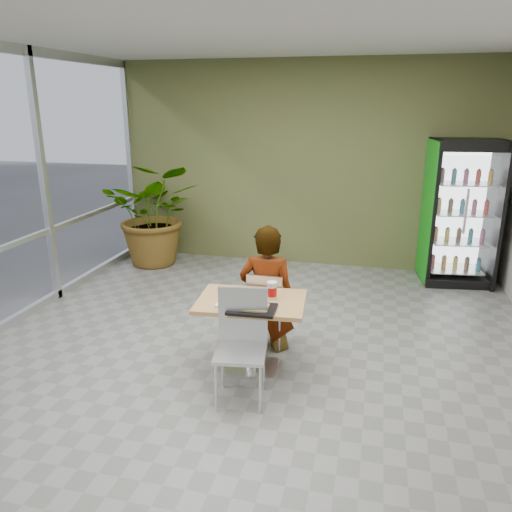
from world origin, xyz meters
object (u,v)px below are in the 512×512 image
object	(u,v)px
dining_table	(251,320)
chair_far	(266,304)
seated_woman	(267,301)
beverage_fridge	(461,213)
cafeteria_tray	(252,309)
potted_plant	(156,214)
soda_cup	(272,291)
chair_near	(242,336)

from	to	relation	value
dining_table	chair_far	world-z (taller)	chair_far
chair_far	dining_table	bearing A→B (deg)	86.32
seated_woman	beverage_fridge	bearing A→B (deg)	-129.81
chair_far	beverage_fridge	bearing A→B (deg)	-129.40
dining_table	cafeteria_tray	distance (m)	0.34
beverage_fridge	dining_table	bearing A→B (deg)	-132.78
beverage_fridge	potted_plant	size ratio (longest dim) A/B	1.24
dining_table	cafeteria_tray	size ratio (longest dim) A/B	2.49
chair_far	soda_cup	xyz separation A→B (m)	(0.15, -0.43, 0.33)
chair_far	seated_woman	world-z (taller)	seated_woman
cafeteria_tray	potted_plant	size ratio (longest dim) A/B	0.26
chair_far	seated_woman	distance (m)	0.05
chair_near	seated_woman	distance (m)	0.98
chair_far	chair_near	world-z (taller)	chair_near
dining_table	cafeteria_tray	xyz separation A→B (m)	(0.07, -0.25, 0.23)
seated_woman	beverage_fridge	distance (m)	3.53
cafeteria_tray	beverage_fridge	bearing A→B (deg)	57.29
soda_cup	potted_plant	world-z (taller)	potted_plant
cafeteria_tray	potted_plant	distance (m)	4.02
soda_cup	beverage_fridge	size ratio (longest dim) A/B	0.08
dining_table	chair_near	world-z (taller)	chair_near
chair_near	soda_cup	xyz separation A→B (m)	(0.16, 0.51, 0.25)
seated_woman	potted_plant	xyz separation A→B (m)	(-2.37, 2.43, 0.30)
chair_far	seated_woman	bearing A→B (deg)	-90.44
beverage_fridge	potted_plant	xyz separation A→B (m)	(-4.62, -0.24, -0.20)
seated_woman	cafeteria_tray	size ratio (longest dim) A/B	3.83
chair_near	dining_table	bearing A→B (deg)	84.47
soda_cup	beverage_fridge	xyz separation A→B (m)	(2.10, 3.13, 0.20)
chair_far	potted_plant	xyz separation A→B (m)	(-2.37, 2.47, 0.33)
potted_plant	chair_near	bearing A→B (deg)	-55.24
chair_near	cafeteria_tray	world-z (taller)	chair_near
chair_near	potted_plant	bearing A→B (deg)	116.24
chair_near	cafeteria_tray	distance (m)	0.26
seated_woman	beverage_fridge	size ratio (longest dim) A/B	0.80
chair_near	seated_woman	xyz separation A→B (m)	(0.01, 0.97, -0.06)
potted_plant	dining_table	bearing A→B (deg)	-51.75
beverage_fridge	chair_far	bearing A→B (deg)	-137.02
cafeteria_tray	seated_woman	bearing A→B (deg)	92.51
dining_table	chair_near	size ratio (longest dim) A/B	1.08
soda_cup	beverage_fridge	world-z (taller)	beverage_fridge
beverage_fridge	soda_cup	bearing A→B (deg)	-131.09
chair_far	cafeteria_tray	distance (m)	0.79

